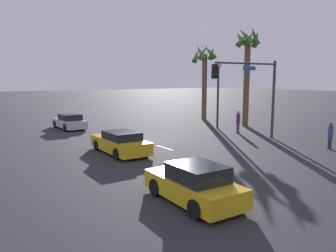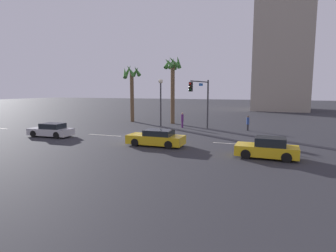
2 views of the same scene
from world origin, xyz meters
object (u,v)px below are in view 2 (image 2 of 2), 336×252
car_2 (267,148)px  pedestrian_0 (248,123)px  pedestrian_1 (182,120)px  streetlamp (161,93)px  palm_tree_1 (131,82)px  car_0 (156,138)px  building_1 (283,32)px  palm_tree_0 (173,77)px  traffic_signal (202,96)px  car_1 (51,130)px

car_2 → pedestrian_0: size_ratio=2.41×
car_2 → pedestrian_1: bearing=128.7°
streetlamp → palm_tree_1: size_ratio=0.72×
car_0 → building_1: building_1 is taller
pedestrian_1 → palm_tree_1: bearing=157.2°
streetlamp → building_1: 41.51m
car_0 → pedestrian_0: pedestrian_0 is taller
palm_tree_0 → car_2: bearing=-52.0°
streetlamp → palm_tree_0: 3.73m
palm_tree_0 → pedestrian_1: bearing=-54.7°
car_2 → pedestrian_1: pedestrian_1 is taller
traffic_signal → pedestrian_1: 4.26m
streetlamp → palm_tree_0: (0.50, 3.03, 2.12)m
pedestrian_0 → pedestrian_1: (-7.58, -0.28, 0.09)m
car_2 → palm_tree_0: bearing=128.0°
car_2 → streetlamp: (-12.87, 12.81, 3.49)m
streetlamp → car_2: bearing=-44.9°
pedestrian_1 → palm_tree_0: bearing=125.3°
pedestrian_0 → pedestrian_1: pedestrian_1 is taller
pedestrian_0 → building_1: size_ratio=0.05×
car_0 → pedestrian_0: 13.00m
car_0 → streetlamp: streetlamp is taller
streetlamp → building_1: bearing=68.2°
car_0 → palm_tree_0: (-3.81, 14.62, 5.64)m
car_1 → car_2: car_2 is taller
streetlamp → pedestrian_0: bearing=-1.1°
traffic_signal → streetlamp: streetlamp is taller
palm_tree_1 → car_1: bearing=-95.0°
pedestrian_1 → car_1: bearing=-133.2°
pedestrian_0 → car_2: bearing=-79.7°
pedestrian_0 → car_1: bearing=-148.2°
palm_tree_0 → building_1: size_ratio=0.26×
pedestrian_1 → building_1: (11.63, 37.06, 16.24)m
car_2 → streetlamp: streetlamp is taller
traffic_signal → building_1: (8.91, 38.53, 13.32)m
car_0 → car_2: size_ratio=1.15×
car_1 → traffic_signal: size_ratio=0.77×
car_2 → palm_tree_0: 20.87m
car_0 → pedestrian_0: size_ratio=2.77×
pedestrian_1 → pedestrian_0: bearing=2.1°
car_0 → traffic_signal: (1.40, 9.64, 3.28)m
car_1 → traffic_signal: (12.72, 9.17, 3.29)m
car_2 → pedestrian_0: pedestrian_0 is taller
traffic_signal → streetlamp: bearing=161.1°
traffic_signal → palm_tree_0: (-5.21, 4.98, 2.35)m
traffic_signal → pedestrian_0: 5.98m
palm_tree_0 → palm_tree_1: 6.30m
traffic_signal → streetlamp: (-5.71, 1.95, 0.23)m
car_1 → palm_tree_1: 15.21m
streetlamp → pedestrian_1: streetlamp is taller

